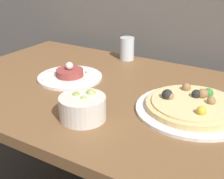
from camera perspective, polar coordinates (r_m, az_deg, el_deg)
name	(u,v)px	position (r m, az deg, el deg)	size (l,w,h in m)	color
dining_table	(104,114)	(1.18, -1.44, -4.47)	(1.25, 0.81, 0.76)	brown
pizza_plate	(193,106)	(1.00, 14.58, -2.95)	(0.35, 0.35, 0.06)	white
tartare_plate	(70,76)	(1.23, -7.71, 2.55)	(0.25, 0.25, 0.07)	white
small_bowl	(83,107)	(0.92, -5.38, -3.27)	(0.14, 0.14, 0.08)	silver
drinking_glass	(127,49)	(1.43, 2.76, 7.49)	(0.06, 0.06, 0.10)	silver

